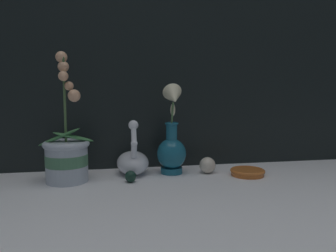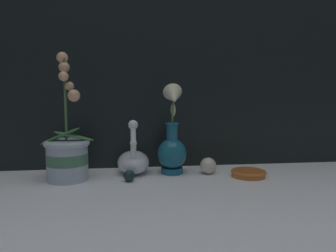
% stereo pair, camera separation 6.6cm
% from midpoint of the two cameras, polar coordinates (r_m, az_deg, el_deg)
% --- Properties ---
extents(ground_plane, '(2.80, 2.80, 0.00)m').
position_cam_midpoint_polar(ground_plane, '(1.04, 0.80, -10.51)').
color(ground_plane, white).
extents(window_backdrop, '(2.80, 0.03, 1.20)m').
position_cam_midpoint_polar(window_backdrop, '(1.31, -0.91, 19.58)').
color(window_backdrop, black).
rests_on(window_backdrop, ground_plane).
extents(orchid_potted_plant, '(0.19, 0.15, 0.42)m').
position_cam_midpoint_polar(orchid_potted_plant, '(1.13, -15.54, -4.50)').
color(orchid_potted_plant, '#B2BCCC').
rests_on(orchid_potted_plant, ground_plane).
extents(swan_figurine, '(0.11, 0.19, 0.20)m').
position_cam_midpoint_polar(swan_figurine, '(1.19, -4.47, -5.98)').
color(swan_figurine, white).
rests_on(swan_figurine, ground_plane).
extents(blue_vase, '(0.11, 0.14, 0.32)m').
position_cam_midpoint_polar(blue_vase, '(1.17, 2.38, -3.13)').
color(blue_vase, '#195B75').
rests_on(blue_vase, ground_plane).
extents(glass_sphere, '(0.06, 0.06, 0.06)m').
position_cam_midpoint_polar(glass_sphere, '(1.19, 8.60, -6.87)').
color(glass_sphere, beige).
rests_on(glass_sphere, ground_plane).
extents(amber_dish, '(0.12, 0.12, 0.02)m').
position_cam_midpoint_polar(amber_dish, '(1.19, 15.41, -7.90)').
color(amber_dish, '#C66628').
rests_on(amber_dish, ground_plane).
extents(glass_bauble, '(0.04, 0.04, 0.04)m').
position_cam_midpoint_polar(glass_bauble, '(1.09, -5.01, -8.66)').
color(glass_bauble, '#142D23').
rests_on(glass_bauble, ground_plane).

